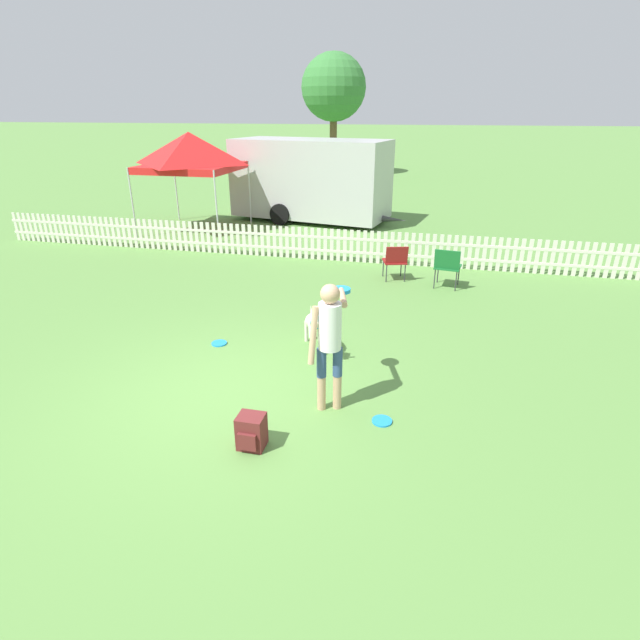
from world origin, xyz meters
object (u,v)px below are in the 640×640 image
(handler_person, at_px, (330,332))
(leaping_dog, at_px, (315,322))
(tree_left_grove, at_px, (334,88))
(backpack_on_grass, at_px, (251,432))
(folding_chair_center, at_px, (447,265))
(folding_chair_blue_left, at_px, (395,260))
(equipment_trailer, at_px, (311,179))
(canopy_tent_main, at_px, (190,152))
(frisbee_near_handler, at_px, (382,421))
(frisbee_near_dog, at_px, (219,343))

(handler_person, bearing_deg, leaping_dog, 90.28)
(handler_person, xyz_separation_m, tree_left_grove, (-4.89, 23.88, 3.50))
(backpack_on_grass, distance_m, folding_chair_center, 6.42)
(folding_chair_blue_left, relative_size, equipment_trailer, 0.13)
(leaping_dog, height_order, canopy_tent_main, canopy_tent_main)
(folding_chair_blue_left, bearing_deg, tree_left_grove, -90.59)
(handler_person, distance_m, tree_left_grove, 24.63)
(backpack_on_grass, relative_size, canopy_tent_main, 0.14)
(handler_person, height_order, frisbee_near_handler, handler_person)
(handler_person, bearing_deg, frisbee_near_dog, 127.03)
(handler_person, relative_size, folding_chair_blue_left, 2.08)
(folding_chair_blue_left, bearing_deg, folding_chair_center, 149.76)
(handler_person, height_order, canopy_tent_main, canopy_tent_main)
(frisbee_near_handler, distance_m, folding_chair_center, 5.31)
(handler_person, distance_m, frisbee_near_dog, 2.75)
(handler_person, relative_size, folding_chair_center, 1.93)
(frisbee_near_dog, height_order, equipment_trailer, equipment_trailer)
(backpack_on_grass, distance_m, folding_chair_blue_left, 6.41)
(frisbee_near_handler, bearing_deg, folding_chair_blue_left, 93.72)
(frisbee_near_handler, distance_m, frisbee_near_dog, 3.25)
(handler_person, relative_size, frisbee_near_handler, 6.76)
(leaping_dog, bearing_deg, frisbee_near_handler, 106.58)
(frisbee_near_handler, xyz_separation_m, tree_left_grove, (-5.59, 24.07, 4.54))
(folding_chair_center, bearing_deg, canopy_tent_main, -18.76)
(backpack_on_grass, bearing_deg, frisbee_near_handler, 30.57)
(folding_chair_center, distance_m, tree_left_grove, 20.28)
(frisbee_near_handler, xyz_separation_m, frisbee_near_dog, (-2.83, 1.59, 0.00))
(handler_person, height_order, equipment_trailer, equipment_trailer)
(canopy_tent_main, bearing_deg, frisbee_near_dog, -61.89)
(leaping_dog, relative_size, equipment_trailer, 0.21)
(frisbee_near_dog, height_order, tree_left_grove, tree_left_grove)
(equipment_trailer, xyz_separation_m, tree_left_grove, (-1.86, 12.68, 3.17))
(leaping_dog, height_order, backpack_on_grass, leaping_dog)
(canopy_tent_main, bearing_deg, backpack_on_grass, -61.14)
(handler_person, distance_m, backpack_on_grass, 1.48)
(frisbee_near_handler, relative_size, folding_chair_center, 0.29)
(handler_person, bearing_deg, tree_left_grove, 81.82)
(handler_person, distance_m, frisbee_near_handler, 1.26)
(leaping_dog, height_order, frisbee_near_handler, leaping_dog)
(folding_chair_blue_left, xyz_separation_m, equipment_trailer, (-3.37, 5.88, 0.90))
(handler_person, xyz_separation_m, backpack_on_grass, (-0.68, -1.01, -0.85))
(frisbee_near_dog, xyz_separation_m, folding_chair_center, (3.58, 3.64, 0.50))
(leaping_dog, distance_m, frisbee_near_dog, 1.66)
(canopy_tent_main, bearing_deg, leaping_dog, -52.97)
(folding_chair_blue_left, height_order, tree_left_grove, tree_left_grove)
(canopy_tent_main, xyz_separation_m, equipment_trailer, (3.13, 2.25, -0.97))
(handler_person, bearing_deg, folding_chair_blue_left, 66.58)
(frisbee_near_dog, relative_size, backpack_on_grass, 0.61)
(frisbee_near_dog, bearing_deg, handler_person, -33.21)
(backpack_on_grass, relative_size, equipment_trailer, 0.07)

